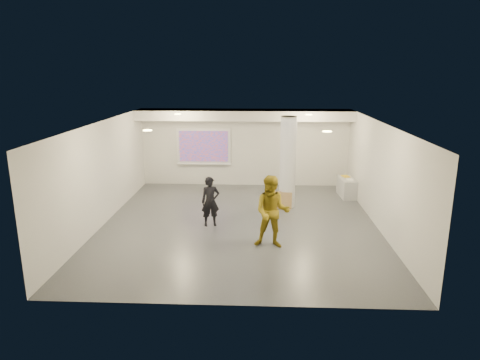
{
  "coord_description": "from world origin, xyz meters",
  "views": [
    {
      "loc": [
        0.55,
        -11.89,
        4.42
      ],
      "look_at": [
        0.0,
        0.4,
        1.25
      ],
      "focal_mm": 32.0,
      "sensor_mm": 36.0,
      "label": 1
    }
  ],
  "objects_px": {
    "column": "(288,162)",
    "credenza": "(347,187)",
    "woman": "(210,202)",
    "projection_screen": "(204,147)",
    "man": "(272,212)"
  },
  "relations": [
    {
      "from": "projection_screen",
      "to": "man",
      "type": "bearing_deg",
      "value": -67.5
    },
    {
      "from": "column",
      "to": "credenza",
      "type": "distance_m",
      "value": 2.81
    },
    {
      "from": "column",
      "to": "credenza",
      "type": "relative_size",
      "value": 2.63
    },
    {
      "from": "column",
      "to": "man",
      "type": "xyz_separation_m",
      "value": [
        -0.6,
        -3.4,
        -0.56
      ]
    },
    {
      "from": "column",
      "to": "projection_screen",
      "type": "relative_size",
      "value": 1.43
    },
    {
      "from": "projection_screen",
      "to": "man",
      "type": "xyz_separation_m",
      "value": [
        2.5,
        -6.05,
        -0.59
      ]
    },
    {
      "from": "column",
      "to": "man",
      "type": "height_order",
      "value": "column"
    },
    {
      "from": "woman",
      "to": "column",
      "type": "bearing_deg",
      "value": 24.16
    },
    {
      "from": "man",
      "to": "projection_screen",
      "type": "bearing_deg",
      "value": 118.49
    },
    {
      "from": "column",
      "to": "woman",
      "type": "bearing_deg",
      "value": -140.59
    },
    {
      "from": "column",
      "to": "credenza",
      "type": "xyz_separation_m",
      "value": [
        2.22,
        1.26,
        -1.17
      ]
    },
    {
      "from": "woman",
      "to": "man",
      "type": "relative_size",
      "value": 0.78
    },
    {
      "from": "column",
      "to": "man",
      "type": "distance_m",
      "value": 3.49
    },
    {
      "from": "column",
      "to": "woman",
      "type": "relative_size",
      "value": 2.06
    },
    {
      "from": "projection_screen",
      "to": "woman",
      "type": "xyz_separation_m",
      "value": [
        0.76,
        -4.57,
        -0.8
      ]
    }
  ]
}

